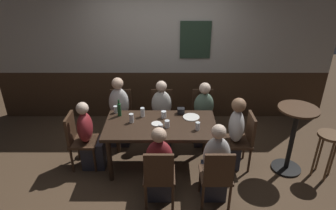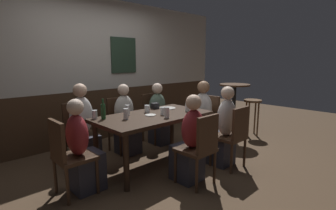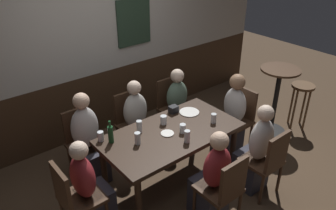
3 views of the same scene
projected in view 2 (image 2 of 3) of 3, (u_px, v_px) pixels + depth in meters
The scene contains 30 objects.
ground_plane at pixel (154, 164), 3.68m from camera, with size 12.00×12.00×0.00m, color #4C3826.
wall_back at pixel (95, 71), 4.63m from camera, with size 6.40×0.13×2.60m.
dining_table at pixel (154, 121), 3.57m from camera, with size 1.63×0.86×0.74m.
chair_head_west at pixel (68, 154), 2.76m from camera, with size 0.40×0.40×0.88m.
chair_left_far at pixel (79, 129), 3.71m from camera, with size 0.40×0.40×0.88m.
chair_right_near at pixel (233, 134), 3.49m from camera, with size 0.40×0.40×0.88m.
chair_mid_far at pixel (120, 121), 4.20m from camera, with size 0.40×0.40×0.88m.
chair_head_east at pixel (207, 118), 4.44m from camera, with size 0.40×0.40×0.88m.
chair_right_far at pixel (153, 115), 4.69m from camera, with size 0.40×0.40×0.88m.
chair_mid_near at pixel (200, 146), 3.00m from camera, with size 0.40×0.40×0.88m.
person_head_west at pixel (83, 153), 2.88m from camera, with size 0.37×0.34×1.09m.
person_left_far at pixel (84, 131), 3.59m from camera, with size 0.34×0.37×1.18m.
person_right_near at pixel (223, 133), 3.60m from camera, with size 0.34×0.37×1.14m.
person_mid_far at pixel (126, 125), 4.09m from camera, with size 0.34×0.37×1.12m.
person_head_east at pixel (201, 120), 4.33m from camera, with size 0.37×0.34×1.15m.
person_right_far at pixel (159, 118), 4.58m from camera, with size 0.34×0.37×1.09m.
person_mid_near at pixel (190, 145), 3.12m from camera, with size 0.34×0.37×1.10m.
pint_glass_stout at pixel (163, 112), 3.54m from camera, with size 0.07×0.07×0.11m.
tumbler_short at pixel (187, 108), 3.79m from camera, with size 0.07×0.07×0.12m.
pint_glass_amber at pixel (126, 115), 3.28m from camera, with size 0.07×0.07×0.14m.
tumbler_water at pixel (167, 113), 3.36m from camera, with size 0.06×0.06×0.14m.
highball_clear at pixel (147, 109), 3.71m from camera, with size 0.08×0.08×0.11m.
beer_glass_half at pixel (127, 111), 3.51m from camera, with size 0.06×0.06×0.14m.
beer_glass_tall at pixel (95, 115), 3.31m from camera, with size 0.07×0.07×0.11m.
beer_bottle_green at pixel (103, 111), 3.28m from camera, with size 0.06×0.06×0.27m.
plate_white_large at pixel (168, 108), 4.01m from camera, with size 0.25×0.25×0.01m, color white.
plate_white_small at pixel (151, 115), 3.51m from camera, with size 0.15×0.15×0.01m, color white.
condiment_caddy at pixel (155, 106), 3.99m from camera, with size 0.11×0.09×0.09m, color black.
side_bar_table at pixel (234, 107), 4.82m from camera, with size 0.56×0.56×1.05m.
bar_stool at pixel (252, 107), 5.03m from camera, with size 0.34×0.34×0.72m.
Camera 2 is at (-2.26, -2.64, 1.51)m, focal length 27.05 mm.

